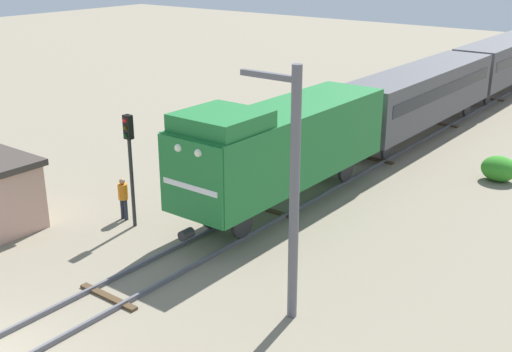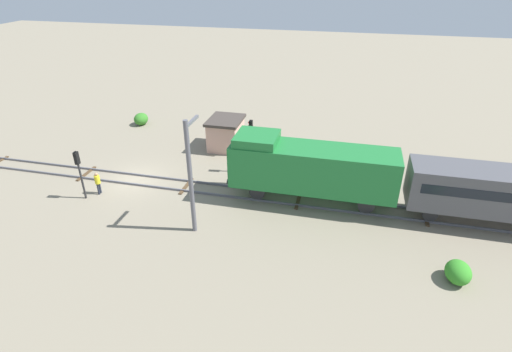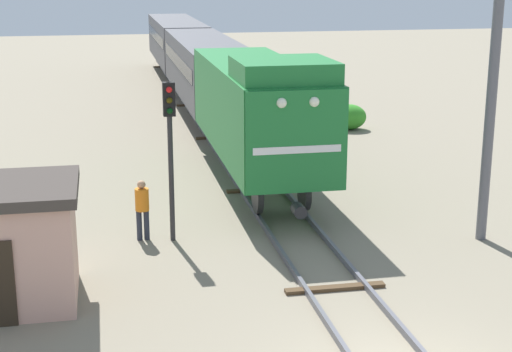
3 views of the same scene
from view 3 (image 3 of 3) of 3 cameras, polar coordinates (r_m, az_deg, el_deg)
name	(u,v)px [view 3 (image 3 of 3)]	position (r m, az deg, el deg)	size (l,w,h in m)	color
locomotive	(258,106)	(26.36, 0.17, 5.08)	(2.90, 11.60, 4.60)	#1E7233
passenger_car_leading	(205,66)	(39.41, -3.70, 8.01)	(2.84, 14.00, 3.66)	#4C4C51
passenger_car_trailing	(177,39)	(53.84, -5.80, 9.86)	(2.84, 14.00, 3.66)	#4C4C51
traffic_signal_mid	(170,132)	(21.02, -6.28, 3.16)	(0.32, 0.34, 4.39)	#262628
worker_by_signal	(142,205)	(21.68, -8.28, -2.12)	(0.38, 0.38, 1.70)	#262B38
catenary_mast	(489,99)	(21.74, 16.59, 5.37)	(1.94, 0.28, 7.34)	#595960
relay_hut	(1,243)	(18.31, -18.08, -4.68)	(3.50, 2.90, 2.74)	#D19E8C
bush_mid	(349,117)	(36.49, 6.79, 4.28)	(1.60, 1.31, 1.17)	#338A26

